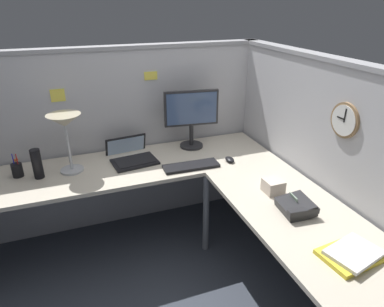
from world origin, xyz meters
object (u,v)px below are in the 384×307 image
at_px(computer_mouse, 230,160).
at_px(book_stack, 351,254).
at_px(office_phone, 296,207).
at_px(wall_clock, 345,120).
at_px(pen_cup, 17,170).
at_px(thermos_flask, 37,164).
at_px(desk_lamp_dome, 65,125).
at_px(tissue_box, 273,186).
at_px(monitor, 191,115).
at_px(keyboard, 191,166).
at_px(laptop, 131,155).

xyz_separation_m(computer_mouse, book_stack, (0.08, -1.21, 0.00)).
xyz_separation_m(office_phone, wall_clock, (0.36, 0.11, 0.47)).
height_order(pen_cup, wall_clock, wall_clock).
height_order(pen_cup, book_stack, pen_cup).
bearing_deg(computer_mouse, office_phone, -85.46).
distance_m(computer_mouse, thermos_flask, 1.43).
height_order(desk_lamp_dome, book_stack, desk_lamp_dome).
relative_size(desk_lamp_dome, thermos_flask, 2.02).
xyz_separation_m(thermos_flask, tissue_box, (1.47, -0.76, -0.06)).
bearing_deg(monitor, office_phone, -78.20).
height_order(monitor, keyboard, monitor).
bearing_deg(book_stack, tissue_box, 91.41).
xyz_separation_m(pen_cup, thermos_flask, (0.15, -0.07, 0.06)).
height_order(desk_lamp_dome, tissue_box, desk_lamp_dome).
bearing_deg(keyboard, laptop, 143.03).
xyz_separation_m(book_stack, tissue_box, (-0.02, 0.69, 0.02)).
bearing_deg(keyboard, computer_mouse, 0.32).
relative_size(laptop, book_stack, 1.34).
xyz_separation_m(keyboard, tissue_box, (0.39, -0.53, 0.03)).
xyz_separation_m(laptop, wall_clock, (1.15, -1.01, 0.49)).
xyz_separation_m(thermos_flask, office_phone, (1.47, -1.02, -0.07)).
height_order(computer_mouse, tissue_box, tissue_box).
bearing_deg(tissue_box, wall_clock, -22.45).
bearing_deg(tissue_box, thermos_flask, 152.64).
bearing_deg(tissue_box, computer_mouse, 96.81).
height_order(keyboard, desk_lamp_dome, desk_lamp_dome).
height_order(monitor, thermos_flask, monitor).
height_order(computer_mouse, desk_lamp_dome, desk_lamp_dome).
bearing_deg(computer_mouse, monitor, 115.17).
bearing_deg(book_stack, pen_cup, 137.06).
distance_m(monitor, thermos_flask, 1.25).
distance_m(laptop, office_phone, 1.37).
distance_m(pen_cup, book_stack, 2.24).
height_order(keyboard, pen_cup, pen_cup).
bearing_deg(thermos_flask, book_stack, -44.19).
xyz_separation_m(desk_lamp_dome, wall_clock, (1.61, -0.94, 0.15)).
xyz_separation_m(keyboard, pen_cup, (-1.23, 0.30, 0.04)).
height_order(computer_mouse, office_phone, office_phone).
distance_m(desk_lamp_dome, pen_cup, 0.49).
distance_m(thermos_flask, tissue_box, 1.66).
distance_m(keyboard, tissue_box, 0.66).
height_order(laptop, keyboard, laptop).
bearing_deg(monitor, wall_clock, -60.36).
bearing_deg(monitor, pen_cup, -176.82).
height_order(monitor, pen_cup, monitor).
xyz_separation_m(office_phone, tissue_box, (0.00, 0.25, 0.01)).
distance_m(monitor, wall_clock, 1.24).
xyz_separation_m(laptop, keyboard, (0.40, -0.33, -0.01)).
distance_m(monitor, tissue_box, 0.98).
xyz_separation_m(desk_lamp_dome, thermos_flask, (-0.23, -0.03, -0.25)).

